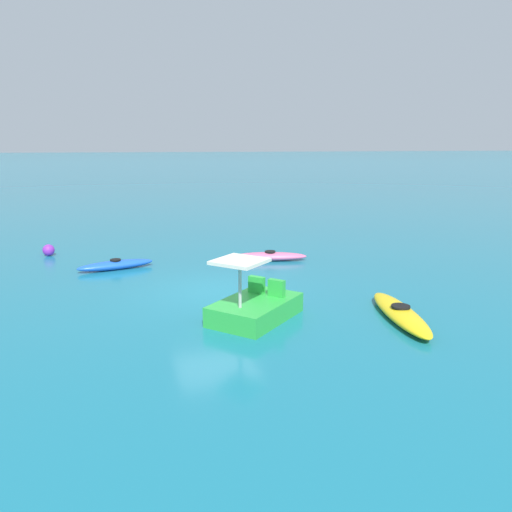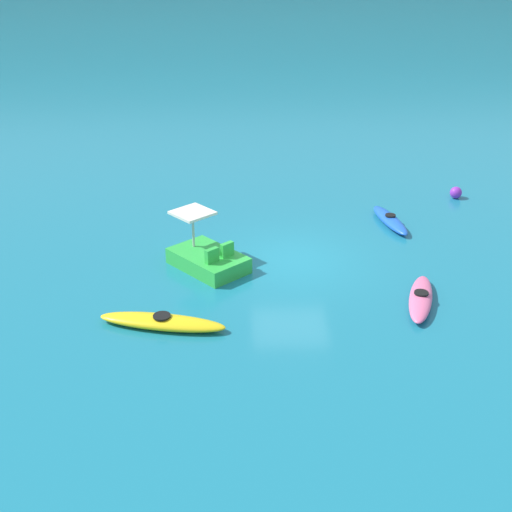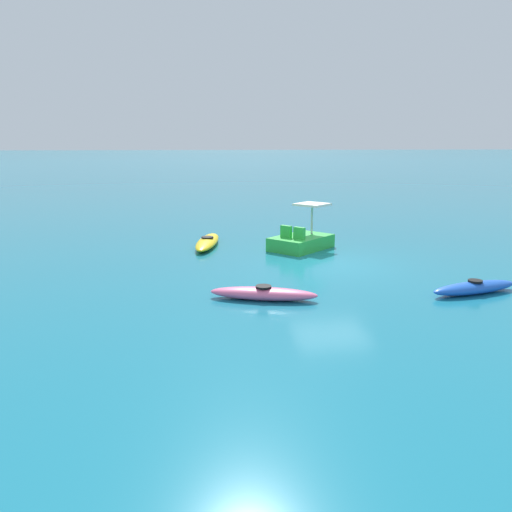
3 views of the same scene
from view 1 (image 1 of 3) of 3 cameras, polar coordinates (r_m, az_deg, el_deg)
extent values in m
plane|color=#19728C|center=(15.00, -4.67, -4.11)|extent=(600.00, 600.00, 0.00)
ellipsoid|color=blue|center=(18.24, -15.82, -1.00)|extent=(1.13, 2.73, 0.32)
cylinder|color=black|center=(18.20, -15.86, -0.43)|extent=(0.44, 0.44, 0.05)
ellipsoid|color=yellow|center=(13.10, 16.24, -6.35)|extent=(3.53, 1.42, 0.32)
cylinder|color=black|center=(13.04, 16.29, -5.59)|extent=(0.56, 0.56, 0.05)
ellipsoid|color=pink|center=(18.91, 1.63, -0.04)|extent=(1.41, 2.84, 0.32)
cylinder|color=black|center=(18.87, 1.64, 0.51)|extent=(0.51, 0.51, 0.05)
cube|color=green|center=(12.61, -0.07, -6.15)|extent=(2.71, 2.79, 0.50)
cube|color=green|center=(12.77, 2.38, -3.70)|extent=(0.44, 0.41, 0.44)
cube|color=green|center=(13.06, 0.08, -3.31)|extent=(0.44, 0.41, 0.44)
cylinder|color=#B2B2B7|center=(11.80, -1.86, -3.40)|extent=(0.08, 0.08, 1.10)
cube|color=silver|center=(11.65, -1.88, -0.62)|extent=(1.55, 1.55, 0.08)
sphere|color=purple|center=(21.35, -22.74, 0.63)|extent=(0.46, 0.46, 0.46)
camera|label=2|loc=(26.68, 47.58, 20.76)|focal=49.24mm
camera|label=3|loc=(30.77, -2.13, 11.92)|focal=35.42mm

